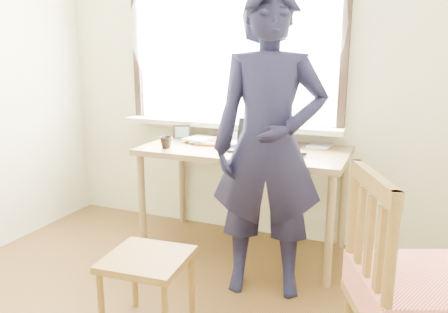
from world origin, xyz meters
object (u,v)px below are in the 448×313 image
at_px(desk, 244,159).
at_px(person, 269,147).
at_px(work_chair, 147,268).
at_px(laptop, 255,143).
at_px(side_chair, 413,296).
at_px(mug_white, 230,137).
at_px(mug_dark, 166,143).

relative_size(desk, person, 0.80).
bearing_deg(work_chair, laptop, 78.38).
distance_m(side_chair, person, 1.21).
height_order(mug_white, side_chair, side_chair).
distance_m(desk, mug_dark, 0.59).
height_order(laptop, work_chair, laptop).
relative_size(side_chair, person, 0.57).
height_order(desk, person, person).
bearing_deg(desk, laptop, -19.11).
height_order(laptop, mug_white, laptop).
distance_m(desk, mug_white, 0.25).
relative_size(laptop, person, 0.17).
height_order(work_chair, side_chair, side_chair).
height_order(side_chair, person, person).
height_order(mug_white, work_chair, mug_white).
bearing_deg(mug_dark, desk, 23.85).
height_order(mug_dark, side_chair, side_chair).
distance_m(mug_dark, person, 0.90).
xyz_separation_m(mug_dark, person, (0.86, -0.25, 0.09)).
bearing_deg(mug_white, laptop, -32.59).
xyz_separation_m(desk, mug_dark, (-0.53, -0.23, 0.13)).
distance_m(work_chair, person, 1.00).
bearing_deg(side_chair, laptop, 131.07).
bearing_deg(mug_white, side_chair, -46.34).
bearing_deg(person, work_chair, -139.24).
bearing_deg(desk, work_chair, -96.58).
relative_size(mug_white, work_chair, 0.25).
height_order(laptop, side_chair, side_chair).
bearing_deg(person, desk, 109.85).
xyz_separation_m(desk, mug_white, (-0.17, 0.13, 0.13)).
xyz_separation_m(mug_white, side_chair, (1.34, -1.40, -0.30)).
height_order(desk, work_chair, desk).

